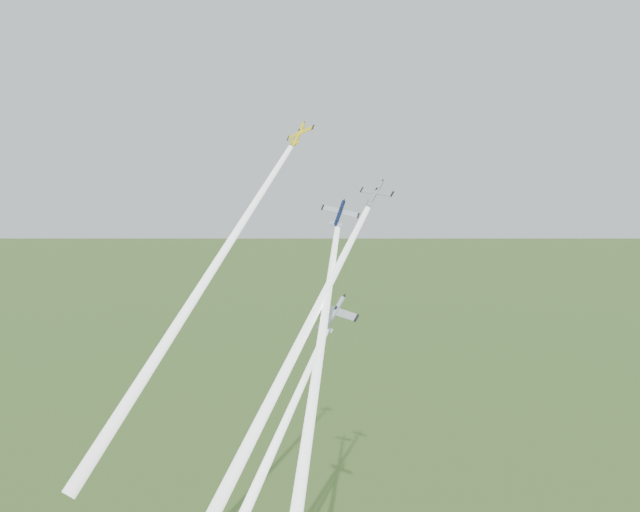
{
  "coord_description": "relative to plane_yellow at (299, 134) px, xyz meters",
  "views": [
    {
      "loc": [
        63.48,
        -125.7,
        110.0
      ],
      "look_at": [
        0.0,
        -6.0,
        92.0
      ],
      "focal_mm": 45.0,
      "sensor_mm": 36.0,
      "label": 1
    }
  ],
  "objects": [
    {
      "name": "plane_navy",
      "position": [
        12.81,
        -8.66,
        -13.58
      ],
      "size": [
        6.85,
        7.1,
        6.83
      ],
      "primitive_type": null,
      "rotation": [
        0.83,
        0.21,
        0.3
      ],
      "color": "#0D183D"
    },
    {
      "name": "smoke_trail_silver_low",
      "position": [
        10.6,
        -32.72,
        -54.05
      ],
      "size": [
        7.11,
        40.15,
        43.87
      ],
      "primitive_type": null,
      "rotation": [
        -0.74,
        0.0,
        -0.12
      ],
      "color": "white"
    },
    {
      "name": "plane_silver_right",
      "position": [
        18.11,
        -5.77,
        -10.23
      ],
      "size": [
        7.76,
        6.24,
        6.06
      ],
      "primitive_type": null,
      "rotation": [
        0.83,
        0.08,
        -0.18
      ],
      "color": "#A5ACB2"
    },
    {
      "name": "smoke_trail_yellow",
      "position": [
        -6.84,
        -24.8,
        -28.31
      ],
      "size": [
        15.2,
        47.7,
        53.42
      ],
      "primitive_type": null,
      "rotation": [
        -0.74,
        0.0,
        -0.27
      ],
      "color": "white"
    },
    {
      "name": "plane_silver_low",
      "position": [
        13.17,
        -11.49,
        -30.53
      ],
      "size": [
        10.27,
        7.71,
        8.6
      ],
      "primitive_type": null,
      "rotation": [
        0.83,
        0.16,
        -0.12
      ],
      "color": "#ABB0B9"
    },
    {
      "name": "plane_yellow",
      "position": [
        0.0,
        0.0,
        0.0
      ],
      "size": [
        7.11,
        7.45,
        7.69
      ],
      "primitive_type": null,
      "rotation": [
        0.83,
        -0.29,
        -0.27
      ],
      "color": "yellow"
    },
    {
      "name": "smoke_trail_silver_right",
      "position": [
        13.65,
        -29.77,
        -37.09
      ],
      "size": [
        10.7,
        45.87,
        50.53
      ],
      "primitive_type": null,
      "rotation": [
        -0.74,
        0.0,
        -0.18
      ],
      "color": "white"
    },
    {
      "name": "smoke_trail_navy",
      "position": [
        20.5,
        -33.82,
        -42.52
      ],
      "size": [
        16.82,
        48.49,
        54.69
      ],
      "primitive_type": null,
      "rotation": [
        -0.74,
        0.0,
        0.3
      ],
      "color": "white"
    }
  ]
}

